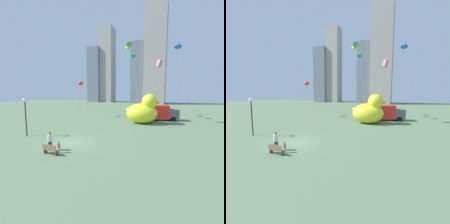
# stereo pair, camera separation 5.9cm
# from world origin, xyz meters

# --- Properties ---
(ground_plane) EXTENTS (140.00, 140.00, 0.00)m
(ground_plane) POSITION_xyz_m (0.00, 0.00, 0.00)
(ground_plane) COLOR #5B7653
(park_bench) EXTENTS (1.52, 0.54, 0.90)m
(park_bench) POSITION_xyz_m (0.28, -3.34, 0.47)
(park_bench) COLOR olive
(park_bench) RESTS_ON ground
(person_adult) EXTENTS (0.43, 0.43, 1.74)m
(person_adult) POSITION_xyz_m (-0.50, -2.46, 0.96)
(person_adult) COLOR #38476B
(person_adult) RESTS_ON ground
(person_child) EXTENTS (0.25, 0.25, 1.01)m
(person_child) POSITION_xyz_m (0.71, -2.73, 0.56)
(person_child) COLOR silver
(person_child) RESTS_ON ground
(giant_inflatable_duck) EXTENTS (6.08, 3.90, 5.04)m
(giant_inflatable_duck) POSITION_xyz_m (5.32, 13.51, 2.15)
(giant_inflatable_duck) COLOR yellow
(giant_inflatable_duck) RESTS_ON ground
(lamppost) EXTENTS (0.48, 0.48, 4.65)m
(lamppost) POSITION_xyz_m (-6.67, 0.46, 3.58)
(lamppost) COLOR black
(lamppost) RESTS_ON ground
(box_truck) EXTENTS (6.47, 3.68, 2.85)m
(box_truck) POSITION_xyz_m (7.86, 17.63, 1.45)
(box_truck) COLOR red
(box_truck) RESTS_ON ground
(city_skyline) EXTENTS (37.45, 12.42, 41.08)m
(city_skyline) POSITION_xyz_m (-9.88, 62.23, 16.88)
(city_skyline) COLOR slate
(city_skyline) RESTS_ON ground
(kite_green) EXTENTS (2.95, 3.49, 15.49)m
(kite_green) POSITION_xyz_m (1.49, 17.90, 14.68)
(kite_green) COLOR silver
(kite_green) RESTS_ON ground
(kite_blue) EXTENTS (2.88, 3.02, 13.75)m
(kite_blue) POSITION_xyz_m (10.39, 15.16, 13.00)
(kite_blue) COLOR silver
(kite_blue) RESTS_ON ground
(kite_pink) EXTENTS (1.84, 1.72, 10.86)m
(kite_pink) POSITION_xyz_m (7.54, 15.50, 10.15)
(kite_pink) COLOR silver
(kite_pink) RESTS_ON ground
(kite_teal) EXTENTS (1.97, 2.14, 14.07)m
(kite_teal) POSITION_xyz_m (1.77, 20.87, 13.28)
(kite_teal) COLOR silver
(kite_teal) RESTS_ON ground
(kite_yellow) EXTENTS (3.79, 3.86, 16.29)m
(kite_yellow) POSITION_xyz_m (0.12, 22.65, 15.48)
(kite_yellow) COLOR silver
(kite_yellow) RESTS_ON ground
(kite_red) EXTENTS (3.79, 3.66, 8.27)m
(kite_red) POSITION_xyz_m (-9.08, 16.93, 7.47)
(kite_red) COLOR silver
(kite_red) RESTS_ON ground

